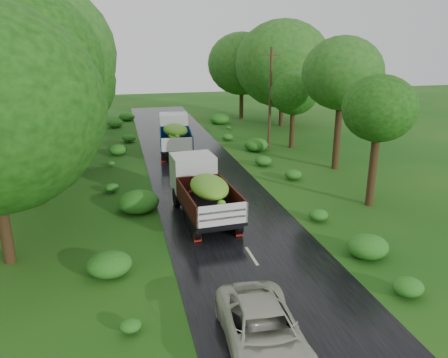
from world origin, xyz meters
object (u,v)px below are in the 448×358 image
object	(u,v)px
truck_far	(175,133)
utility_pole	(270,97)
car	(263,331)
truck_near	(202,187)

from	to	relation	value
truck_far	utility_pole	xyz separation A→B (m)	(7.60, -0.30, 2.52)
truck_far	car	distance (m)	23.33
truck_far	car	size ratio (longest dim) A/B	1.42
truck_far	utility_pole	bearing A→B (deg)	3.14
truck_near	truck_far	size ratio (longest dim) A/B	0.98
utility_pole	car	bearing A→B (deg)	-108.07
truck_far	utility_pole	distance (m)	8.01
car	utility_pole	distance (m)	24.68
truck_near	utility_pole	bearing A→B (deg)	54.45
truck_far	truck_near	bearing A→B (deg)	-86.45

